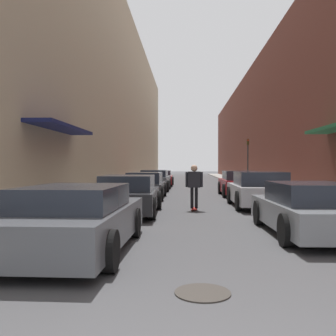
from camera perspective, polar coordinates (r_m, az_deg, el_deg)
ground at (r=27.35m, az=3.67°, el=-2.90°), size 139.91×139.91×0.00m
curb_strip_left at (r=33.91m, az=-3.89°, el=-2.16°), size 1.80×63.60×0.12m
curb_strip_right at (r=34.04m, az=10.80°, el=-2.16°), size 1.80×63.60×0.12m
building_row_left at (r=34.82m, az=-8.71°, el=10.14°), size 4.90×63.60×14.94m
building_row_right at (r=34.71m, az=15.58°, el=6.25°), size 4.90×63.60×10.25m
parked_car_left_0 at (r=7.12m, az=-13.60°, el=-7.57°), size 1.93×4.42×1.22m
parked_car_left_1 at (r=12.25m, az=-5.98°, el=-4.14°), size 1.93×4.22×1.26m
parked_car_left_2 at (r=17.93m, az=-3.48°, el=-2.71°), size 1.87×4.31×1.25m
parked_car_left_3 at (r=23.57m, az=-1.98°, el=-1.88°), size 1.86×4.55×1.29m
parked_car_left_4 at (r=28.83m, az=-1.27°, el=-1.56°), size 2.06×4.18×1.19m
parked_car_right_0 at (r=9.11m, az=20.66°, el=-5.92°), size 1.90×4.33×1.20m
parked_car_right_1 at (r=14.53m, az=13.70°, el=-3.28°), size 2.06×4.08×1.34m
parked_car_right_2 at (r=19.69m, az=10.72°, el=-2.36°), size 1.88×3.92×1.30m
skateboarder at (r=13.18m, az=4.01°, el=-2.22°), size 0.61×0.78×1.60m
manhole_cover at (r=4.89m, az=5.30°, el=-18.39°), size 0.70×0.70×0.02m
traffic_light at (r=28.85m, az=12.07°, el=1.75°), size 0.16×0.22×3.45m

